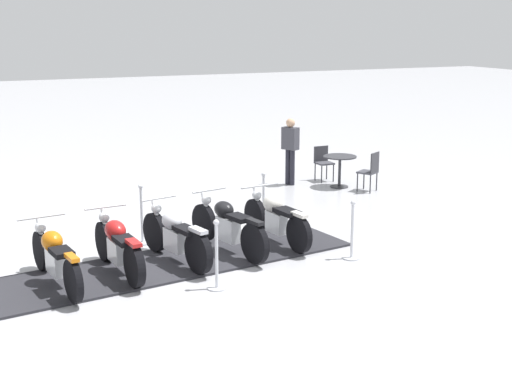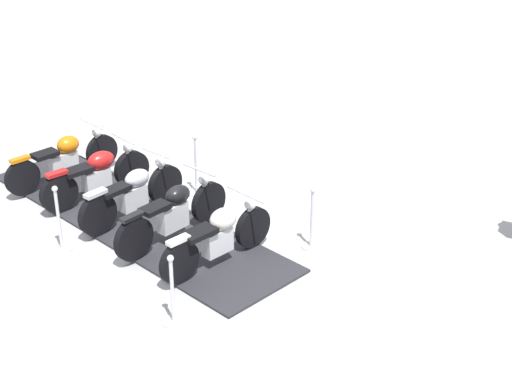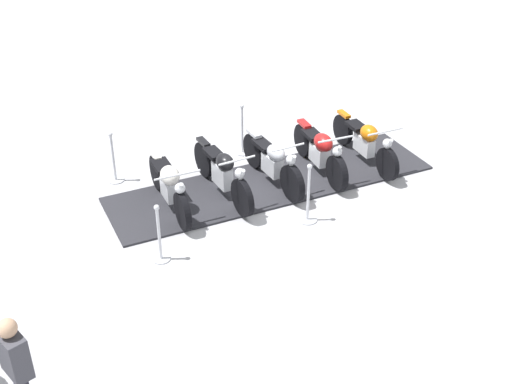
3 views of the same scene
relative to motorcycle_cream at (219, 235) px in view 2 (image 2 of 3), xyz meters
name	(u,v)px [view 2 (image 2 of 3)]	position (x,y,z in m)	size (l,w,h in m)	color
ground_plane	(134,220)	(-2.01, -0.33, -0.51)	(80.00, 80.00, 0.00)	#B2B2B7
display_platform	(134,219)	(-2.01, -0.33, -0.49)	(6.27, 1.66, 0.04)	#28282D
motorcycle_cream	(219,235)	(0.00, 0.00, 0.00)	(0.80, 2.10, 0.96)	black
motorcycle_black	(174,212)	(-1.01, -0.15, 0.00)	(0.76, 2.25, 1.01)	black
motorcycle_chrome	(133,193)	(-2.01, -0.31, -0.02)	(0.72, 2.11, 1.01)	black
motorcycle_maroon	(97,174)	(-3.02, -0.45, -0.02)	(0.70, 2.11, 0.98)	black
motorcycle_copper	(65,157)	(-4.03, -0.59, -0.02)	(0.76, 2.28, 0.95)	black
stanchion_right_mid	(196,176)	(-2.22, 1.04, -0.17)	(0.35, 0.35, 1.12)	silver
stanchion_left_mid	(60,229)	(-1.80, -1.70, -0.13)	(0.30, 0.30, 1.10)	silver
stanchion_right_front	(312,227)	(0.42, 1.43, -0.15)	(0.30, 0.30, 1.03)	silver
stanchion_left_front	(173,301)	(0.83, -1.30, -0.17)	(0.32, 0.32, 1.03)	silver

